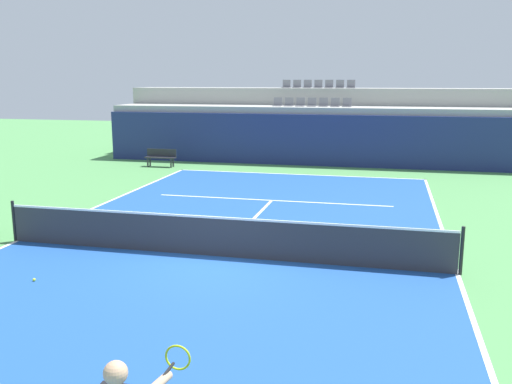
# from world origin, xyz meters

# --- Properties ---
(ground_plane) EXTENTS (80.00, 80.00, 0.00)m
(ground_plane) POSITION_xyz_m (0.00, 0.00, 0.00)
(ground_plane) COLOR #4C8C4C
(court_surface) EXTENTS (11.00, 24.00, 0.01)m
(court_surface) POSITION_xyz_m (0.00, 0.00, 0.01)
(court_surface) COLOR #1E4C99
(court_surface) RESTS_ON ground_plane
(baseline_far) EXTENTS (11.00, 0.10, 0.00)m
(baseline_far) POSITION_xyz_m (0.00, 11.95, 0.01)
(baseline_far) COLOR white
(baseline_far) RESTS_ON court_surface
(sideline_left) EXTENTS (0.10, 24.00, 0.00)m
(sideline_left) POSITION_xyz_m (-5.45, 0.00, 0.01)
(sideline_left) COLOR white
(sideline_left) RESTS_ON court_surface
(sideline_right) EXTENTS (0.10, 24.00, 0.00)m
(sideline_right) POSITION_xyz_m (5.45, 0.00, 0.01)
(sideline_right) COLOR white
(sideline_right) RESTS_ON court_surface
(service_line_far) EXTENTS (8.26, 0.10, 0.00)m
(service_line_far) POSITION_xyz_m (0.00, 6.40, 0.01)
(service_line_far) COLOR white
(service_line_far) RESTS_ON court_surface
(centre_service_line) EXTENTS (0.10, 6.40, 0.00)m
(centre_service_line) POSITION_xyz_m (0.00, 3.20, 0.01)
(centre_service_line) COLOR white
(centre_service_line) RESTS_ON court_surface
(back_wall) EXTENTS (20.70, 0.30, 2.49)m
(back_wall) POSITION_xyz_m (0.00, 14.78, 1.24)
(back_wall) COLOR navy
(back_wall) RESTS_ON ground_plane
(stands_tier_lower) EXTENTS (20.70, 2.40, 2.81)m
(stands_tier_lower) POSITION_xyz_m (0.00, 16.13, 1.40)
(stands_tier_lower) COLOR #9E9E99
(stands_tier_lower) RESTS_ON ground_plane
(stands_tier_upper) EXTENTS (20.70, 2.40, 3.70)m
(stands_tier_upper) POSITION_xyz_m (0.00, 18.53, 1.85)
(stands_tier_upper) COLOR #9E9E99
(stands_tier_upper) RESTS_ON ground_plane
(seating_row_lower) EXTENTS (3.97, 0.44, 0.44)m
(seating_row_lower) POSITION_xyz_m (0.00, 16.23, 2.93)
(seating_row_lower) COLOR slate
(seating_row_lower) RESTS_ON stands_tier_lower
(seating_row_upper) EXTENTS (3.97, 0.44, 0.44)m
(seating_row_upper) POSITION_xyz_m (0.00, 18.63, 3.82)
(seating_row_upper) COLOR slate
(seating_row_upper) RESTS_ON stands_tier_upper
(tennis_net) EXTENTS (11.08, 0.08, 1.07)m
(tennis_net) POSITION_xyz_m (0.00, 0.00, 0.51)
(tennis_net) COLOR black
(tennis_net) RESTS_ON court_surface
(player_bench) EXTENTS (1.50, 0.40, 0.85)m
(player_bench) POSITION_xyz_m (-6.82, 12.75, 0.51)
(player_bench) COLOR #232328
(player_bench) RESTS_ON ground_plane
(tennis_ball_0) EXTENTS (0.07, 0.07, 0.07)m
(tennis_ball_0) POSITION_xyz_m (-3.21, -2.50, 0.04)
(tennis_ball_0) COLOR #CCE033
(tennis_ball_0) RESTS_ON court_surface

